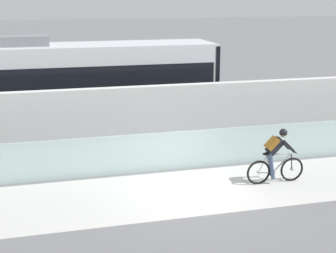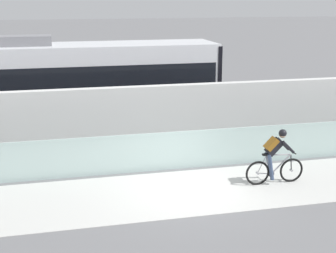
% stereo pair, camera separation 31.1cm
% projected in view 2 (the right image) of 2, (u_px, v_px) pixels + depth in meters
% --- Properties ---
extents(ground_plane, '(200.00, 200.00, 0.00)m').
position_uv_depth(ground_plane, '(189.00, 191.00, 13.63)').
color(ground_plane, slate).
extents(bike_path_deck, '(32.00, 3.20, 0.01)m').
position_uv_depth(bike_path_deck, '(189.00, 191.00, 13.63)').
color(bike_path_deck, beige).
rests_on(bike_path_deck, ground).
extents(glass_parapet, '(32.00, 0.05, 1.21)m').
position_uv_depth(glass_parapet, '(173.00, 151.00, 15.21)').
color(glass_parapet, '#ADC6C1').
rests_on(glass_parapet, ground).
extents(concrete_barrier_wall, '(32.00, 0.36, 2.33)m').
position_uv_depth(concrete_barrier_wall, '(160.00, 119.00, 16.76)').
color(concrete_barrier_wall, silver).
rests_on(concrete_barrier_wall, ground).
extents(tram_rail_near, '(32.00, 0.08, 0.01)m').
position_uv_depth(tram_rail_near, '(147.00, 133.00, 19.39)').
color(tram_rail_near, '#595654').
rests_on(tram_rail_near, ground).
extents(tram_rail_far, '(32.00, 0.08, 0.01)m').
position_uv_depth(tram_rail_far, '(140.00, 124.00, 20.74)').
color(tram_rail_far, '#595654').
rests_on(tram_rail_far, ground).
extents(tram, '(11.06, 2.54, 3.81)m').
position_uv_depth(tram, '(75.00, 85.00, 18.97)').
color(tram, silver).
rests_on(tram, ground).
extents(cyclist_on_bike, '(1.77, 0.58, 1.61)m').
position_uv_depth(cyclist_on_bike, '(275.00, 157.00, 13.99)').
color(cyclist_on_bike, black).
rests_on(cyclist_on_bike, ground).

